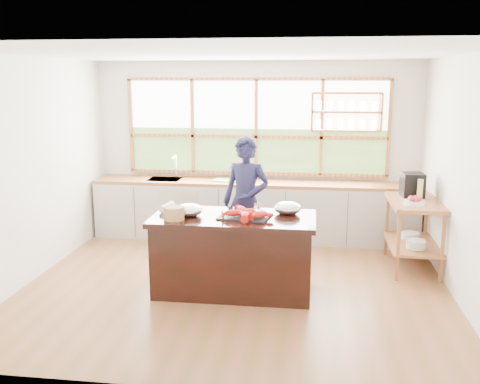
% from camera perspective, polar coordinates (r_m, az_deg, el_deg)
% --- Properties ---
extents(ground_plane, '(5.00, 5.00, 0.00)m').
position_cam_1_polar(ground_plane, '(6.53, -0.41, -9.83)').
color(ground_plane, brown).
extents(room_shell, '(5.02, 4.52, 2.71)m').
position_cam_1_polar(room_shell, '(6.60, 0.40, 6.11)').
color(room_shell, silver).
rests_on(room_shell, ground_plane).
extents(back_counter, '(4.90, 0.63, 0.90)m').
position_cam_1_polar(back_counter, '(8.23, 1.35, -1.89)').
color(back_counter, '#B5B1AA').
rests_on(back_counter, ground_plane).
extents(right_shelf_unit, '(0.62, 1.10, 0.90)m').
position_cam_1_polar(right_shelf_unit, '(7.25, 18.04, -3.18)').
color(right_shelf_unit, '#9D5A30').
rests_on(right_shelf_unit, ground_plane).
extents(island, '(1.85, 0.90, 0.90)m').
position_cam_1_polar(island, '(6.19, -0.68, -6.61)').
color(island, black).
rests_on(island, ground_plane).
extents(cook, '(0.70, 0.54, 1.71)m').
position_cam_1_polar(cook, '(6.95, 0.62, -1.09)').
color(cook, '#1A193A').
rests_on(cook, ground_plane).
extents(potted_plant, '(0.15, 0.12, 0.25)m').
position_cam_1_polar(potted_plant, '(8.21, -0.87, 2.15)').
color(potted_plant, slate).
rests_on(potted_plant, back_counter).
extents(cutting_board, '(0.45, 0.36, 0.01)m').
position_cam_1_polar(cutting_board, '(8.19, -1.45, 1.28)').
color(cutting_board, '#68C238').
rests_on(cutting_board, back_counter).
extents(espresso_machine, '(0.30, 0.32, 0.31)m').
position_cam_1_polar(espresso_machine, '(7.41, 17.90, 0.74)').
color(espresso_machine, black).
rests_on(espresso_machine, right_shelf_unit).
extents(wine_bottle, '(0.07, 0.07, 0.28)m').
position_cam_1_polar(wine_bottle, '(7.17, 18.65, 0.19)').
color(wine_bottle, '#BCC25B').
rests_on(wine_bottle, right_shelf_unit).
extents(fruit_bowl, '(0.25, 0.25, 0.11)m').
position_cam_1_polar(fruit_bowl, '(6.95, 18.13, -0.96)').
color(fruit_bowl, silver).
rests_on(fruit_bowl, right_shelf_unit).
extents(slate_board, '(0.61, 0.49, 0.02)m').
position_cam_1_polar(slate_board, '(6.01, 0.51, -2.66)').
color(slate_board, black).
rests_on(slate_board, island).
extents(lobster_pile, '(0.52, 0.48, 0.08)m').
position_cam_1_polar(lobster_pile, '(5.96, 0.68, -2.28)').
color(lobster_pile, red).
rests_on(lobster_pile, slate_board).
extents(mixing_bowl_left, '(0.31, 0.31, 0.15)m').
position_cam_1_polar(mixing_bowl_left, '(6.11, -5.45, -1.93)').
color(mixing_bowl_left, silver).
rests_on(mixing_bowl_left, island).
extents(mixing_bowl_right, '(0.31, 0.31, 0.15)m').
position_cam_1_polar(mixing_bowl_right, '(6.19, 5.09, -1.73)').
color(mixing_bowl_right, silver).
rests_on(mixing_bowl_right, island).
extents(wine_glass, '(0.08, 0.08, 0.22)m').
position_cam_1_polar(wine_glass, '(5.77, 1.91, -1.71)').
color(wine_glass, white).
rests_on(wine_glass, island).
extents(wicker_basket, '(0.23, 0.23, 0.15)m').
position_cam_1_polar(wicker_basket, '(5.94, -7.07, -2.27)').
color(wicker_basket, '#B37E48').
rests_on(wicker_basket, island).
extents(parchment_roll, '(0.12, 0.31, 0.08)m').
position_cam_1_polar(parchment_roll, '(6.40, -7.78, -1.57)').
color(parchment_roll, silver).
rests_on(parchment_roll, island).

